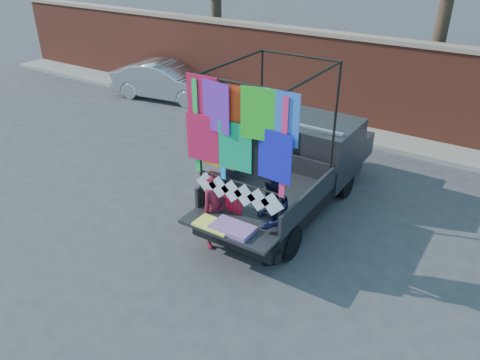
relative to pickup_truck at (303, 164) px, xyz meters
The scene contains 8 objects.
ground 2.47m from the pickup_truck, 87.12° to the right, with size 90.00×90.00×0.00m, color #38383A.
brick_wall 4.70m from the pickup_truck, 88.56° to the left, with size 30.00×0.45×2.61m.
curb 4.04m from the pickup_truck, 88.31° to the left, with size 30.00×1.20×0.12m, color gray.
pickup_truck is the anchor object (origin of this frame).
sedan 7.77m from the pickup_truck, 152.58° to the left, with size 1.31×3.75×1.23m, color silver.
woman 2.46m from the pickup_truck, 102.50° to the right, with size 0.55×0.36×1.51m, color maroon.
man 2.29m from the pickup_truck, 77.36° to the right, with size 0.82×0.64×1.68m, color black.
streamer_bundle 2.33m from the pickup_truck, 92.95° to the right, with size 0.91×0.36×0.65m.
Camera 1 is at (3.55, -5.75, 5.16)m, focal length 35.00 mm.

